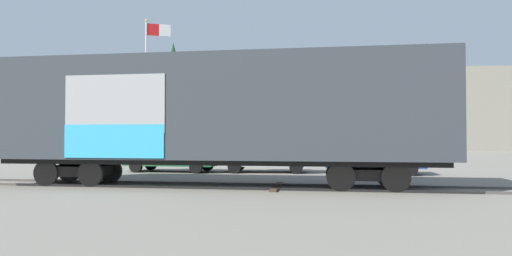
{
  "coord_description": "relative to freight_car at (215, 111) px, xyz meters",
  "views": [
    {
      "loc": [
        3.33,
        -14.99,
        1.72
      ],
      "look_at": [
        1.68,
        0.68,
        2.07
      ],
      "focal_mm": 30.38,
      "sensor_mm": 36.0,
      "label": 1
    }
  ],
  "objects": [
    {
      "name": "hillside",
      "position": [
        -0.35,
        62.06,
        2.8
      ],
      "size": [
        121.73,
        39.14,
        15.83
      ],
      "color": "gray",
      "rests_on": "ground_plane"
    },
    {
      "name": "flagpole",
      "position": [
        -7.03,
        13.0,
        3.51
      ],
      "size": [
        1.58,
        0.74,
        9.66
      ],
      "color": "silver",
      "rests_on": "ground_plane"
    },
    {
      "name": "parked_car_silver",
      "position": [
        1.23,
        6.53,
        -1.77
      ],
      "size": [
        4.37,
        2.07,
        1.81
      ],
      "color": "#B7BABF",
      "rests_on": "ground_plane"
    },
    {
      "name": "parked_car_green",
      "position": [
        -3.51,
        6.35,
        -1.78
      ],
      "size": [
        4.79,
        2.27,
        1.74
      ],
      "color": "#1E5933",
      "rests_on": "ground_plane"
    },
    {
      "name": "parked_car_blue",
      "position": [
        6.38,
        6.06,
        -1.78
      ],
      "size": [
        4.59,
        2.21,
        1.79
      ],
      "color": "navy",
      "rests_on": "ground_plane"
    },
    {
      "name": "freight_car",
      "position": [
        0.0,
        0.0,
        0.0
      ],
      "size": [
        15.82,
        3.77,
        4.73
      ],
      "color": "#33383D",
      "rests_on": "ground_plane"
    },
    {
      "name": "ground_plane",
      "position": [
        -0.31,
        0.0,
        -2.66
      ],
      "size": [
        260.0,
        260.0,
        0.0
      ],
      "primitive_type": "plane",
      "color": "slate"
    },
    {
      "name": "track",
      "position": [
        -1.33,
        0.06,
        -2.63
      ],
      "size": [
        60.01,
        4.39,
        0.08
      ],
      "color": "#4C4742",
      "rests_on": "ground_plane"
    }
  ]
}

